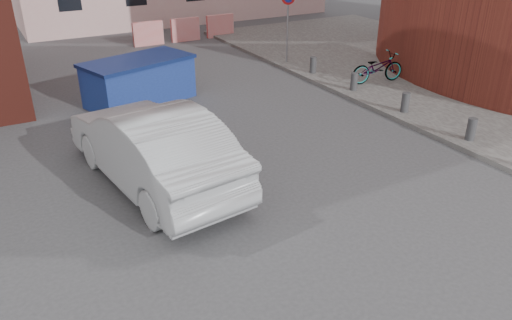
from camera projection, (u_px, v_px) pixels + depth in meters
ground at (287, 239)px, 8.61m from camera, size 120.00×120.00×0.00m
sidewalk at (482, 86)px, 16.10m from camera, size 9.00×24.00×0.12m
no_parking_sign at (288, 9)px, 17.78m from camera, size 0.60×0.09×2.65m
bollards at (405, 102)px, 13.73m from camera, size 0.22×9.02×0.55m
barriers at (185, 30)px, 21.98m from camera, size 4.70×0.18×1.00m
dumpster at (139, 81)px, 14.66m from camera, size 3.44×2.44×1.30m
silver_car at (153, 146)px, 10.07m from camera, size 2.40×5.25×1.67m
bicycle at (378, 68)px, 16.11m from camera, size 1.92×0.91×0.97m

